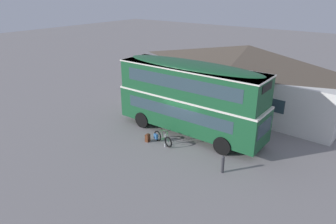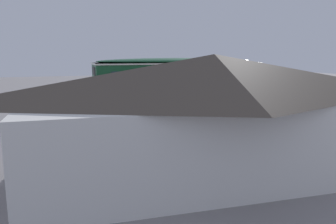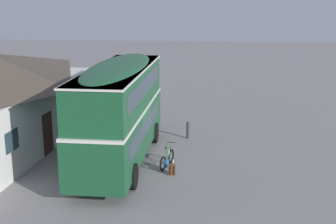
{
  "view_description": "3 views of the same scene",
  "coord_description": "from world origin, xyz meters",
  "px_view_note": "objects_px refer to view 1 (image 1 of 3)",
  "views": [
    {
      "loc": [
        10.0,
        -15.16,
        8.98
      ],
      "look_at": [
        -0.72,
        -1.06,
        1.86
      ],
      "focal_mm": 32.93,
      "sensor_mm": 36.0,
      "label": 1
    },
    {
      "loc": [
        6.43,
        18.82,
        5.03
      ],
      "look_at": [
        0.29,
        -0.05,
        1.5
      ],
      "focal_mm": 35.02,
      "sensor_mm": 36.0,
      "label": 2
    },
    {
      "loc": [
        -20.37,
        -4.12,
        7.73
      ],
      "look_at": [
        0.9,
        -1.66,
        2.26
      ],
      "focal_mm": 48.57,
      "sensor_mm": 36.0,
      "label": 3
    }
  ],
  "objects_px": {
    "backpack_on_ground": "(148,138)",
    "double_decker_bus": "(190,95)",
    "water_bottle_clear_plastic": "(165,145)",
    "touring_bicycle": "(162,138)",
    "kerb_bollard": "(223,164)"
  },
  "relations": [
    {
      "from": "water_bottle_clear_plastic",
      "to": "kerb_bollard",
      "type": "height_order",
      "value": "kerb_bollard"
    },
    {
      "from": "touring_bicycle",
      "to": "backpack_on_ground",
      "type": "height_order",
      "value": "touring_bicycle"
    },
    {
      "from": "double_decker_bus",
      "to": "kerb_bollard",
      "type": "distance_m",
      "value": 5.42
    },
    {
      "from": "water_bottle_clear_plastic",
      "to": "kerb_bollard",
      "type": "bearing_deg",
      "value": -5.54
    },
    {
      "from": "water_bottle_clear_plastic",
      "to": "backpack_on_ground",
      "type": "bearing_deg",
      "value": -176.06
    },
    {
      "from": "backpack_on_ground",
      "to": "double_decker_bus",
      "type": "bearing_deg",
      "value": 61.98
    },
    {
      "from": "water_bottle_clear_plastic",
      "to": "kerb_bollard",
      "type": "distance_m",
      "value": 4.15
    },
    {
      "from": "double_decker_bus",
      "to": "water_bottle_clear_plastic",
      "type": "relative_size",
      "value": 39.14
    },
    {
      "from": "double_decker_bus",
      "to": "backpack_on_ground",
      "type": "relative_size",
      "value": 18.85
    },
    {
      "from": "double_decker_bus",
      "to": "kerb_bollard",
      "type": "bearing_deg",
      "value": -35.97
    },
    {
      "from": "double_decker_bus",
      "to": "touring_bicycle",
      "type": "xyz_separation_m",
      "value": [
        -0.5,
        -2.29,
        -2.27
      ]
    },
    {
      "from": "touring_bicycle",
      "to": "backpack_on_ground",
      "type": "xyz_separation_m",
      "value": [
        -0.89,
        -0.33,
        -0.1
      ]
    },
    {
      "from": "double_decker_bus",
      "to": "backpack_on_ground",
      "type": "height_order",
      "value": "double_decker_bus"
    },
    {
      "from": "double_decker_bus",
      "to": "water_bottle_clear_plastic",
      "type": "distance_m",
      "value": 3.57
    },
    {
      "from": "touring_bicycle",
      "to": "backpack_on_ground",
      "type": "distance_m",
      "value": 0.95
    }
  ]
}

